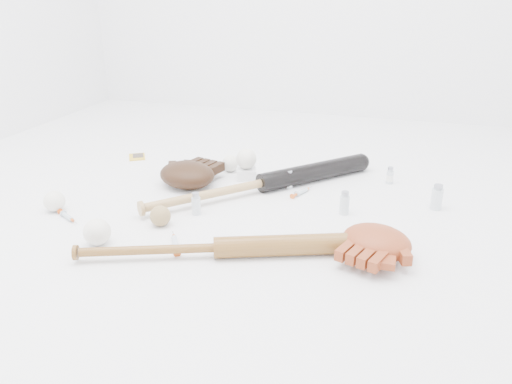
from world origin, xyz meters
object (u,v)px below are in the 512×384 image
(bat_wood, at_px, (217,248))
(pedestal, at_px, (246,173))
(glove_dark, at_px, (187,174))
(bat_dark, at_px, (263,183))

(bat_wood, xyz_separation_m, pedestal, (-0.11, 0.63, -0.01))
(glove_dark, distance_m, pedestal, 0.24)
(bat_wood, relative_size, pedestal, 11.05)
(bat_dark, bearing_deg, pedestal, 84.54)
(glove_dark, bearing_deg, bat_wood, -42.29)
(bat_wood, distance_m, pedestal, 0.64)
(bat_dark, bearing_deg, bat_wood, -135.36)
(bat_wood, bearing_deg, bat_dark, 70.20)
(bat_wood, distance_m, glove_dark, 0.57)
(glove_dark, bearing_deg, pedestal, 51.58)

